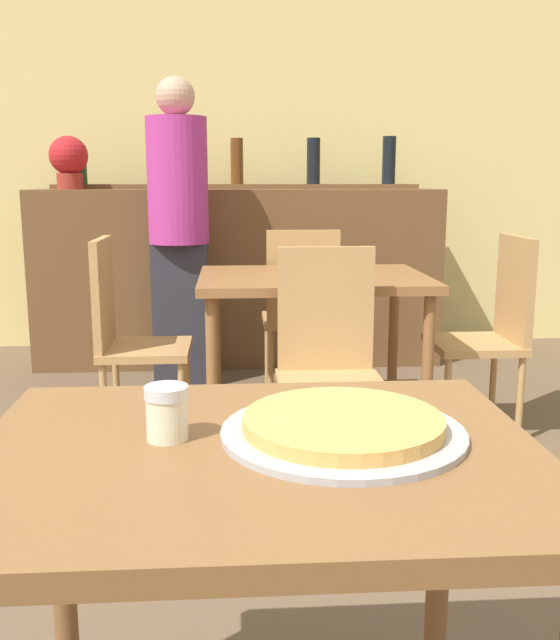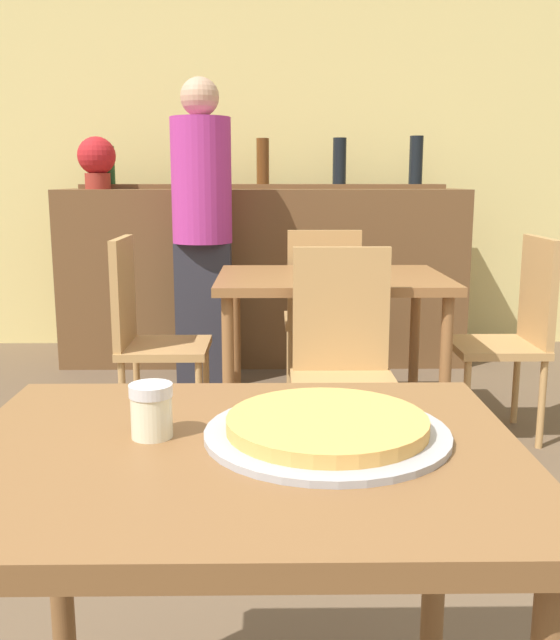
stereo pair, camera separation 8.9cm
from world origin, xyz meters
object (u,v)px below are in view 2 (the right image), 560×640
cheese_shaker (151,410)px  potted_plant (97,160)px  chair_far_side_back (322,306)px  pizza_tray (327,428)px  chair_far_side_left (146,327)px  person_standing (202,222)px  chair_far_side_front (343,356)px  chair_far_side_right (515,326)px

cheese_shaker → potted_plant: (-0.90, 3.49, 0.50)m
chair_far_side_back → pizza_tray: bearing=86.0°
chair_far_side_left → person_standing: (0.18, 0.90, 0.42)m
chair_far_side_back → chair_far_side_front: bearing=90.0°
person_standing → pizza_tray: bearing=-80.7°
chair_far_side_front → chair_far_side_right: 1.01m
chair_far_side_left → pizza_tray: (0.67, -2.07, 0.26)m
pizza_tray → person_standing: (-0.49, 2.96, 0.17)m
chair_far_side_right → chair_far_side_left: bearing=-90.0°
cheese_shaker → potted_plant: potted_plant is taller
chair_far_side_back → pizza_tray: (-0.18, -2.62, 0.26)m
chair_far_side_left → person_standing: size_ratio=0.54×
chair_far_side_back → potted_plant: potted_plant is taller
chair_far_side_left → chair_far_side_right: 1.70m
chair_far_side_right → person_standing: 1.82m
cheese_shaker → chair_far_side_right: bearing=57.2°
chair_far_side_back → chair_far_side_right: (0.85, -0.55, 0.00)m
chair_far_side_front → potted_plant: bearing=124.9°
chair_far_side_front → cheese_shaker: 1.61m
cheese_shaker → person_standing: (-0.19, 2.96, 0.14)m
chair_far_side_front → chair_far_side_left: bearing=147.2°
person_standing → chair_far_side_front: bearing=-65.2°
chair_far_side_right → pizza_tray: bearing=-26.6°
chair_far_side_back → person_standing: (-0.67, 0.35, 0.42)m
person_standing → potted_plant: 0.96m
cheese_shaker → potted_plant: size_ratio=0.28×
chair_far_side_front → chair_far_side_back: size_ratio=1.00×
chair_far_side_back → person_standing: size_ratio=0.54×
chair_far_side_front → pizza_tray: size_ratio=2.26×
pizza_tray → potted_plant: 3.73m
chair_far_side_left → cheese_shaker: 2.12m
potted_plant → cheese_shaker: bearing=-75.5°
chair_far_side_back → pizza_tray: 2.64m
chair_far_side_back → pizza_tray: chair_far_side_back is taller
person_standing → chair_far_side_right: bearing=-30.5°
chair_far_side_front → person_standing: bearing=114.8°
cheese_shaker → person_standing: bearing=93.7°
chair_far_side_back → cheese_shaker: (-0.48, -2.61, 0.29)m
chair_far_side_left → pizza_tray: chair_far_side_left is taller
chair_far_side_back → chair_far_side_right: size_ratio=1.00×
chair_far_side_left → potted_plant: potted_plant is taller
person_standing → cheese_shaker: bearing=-86.3°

